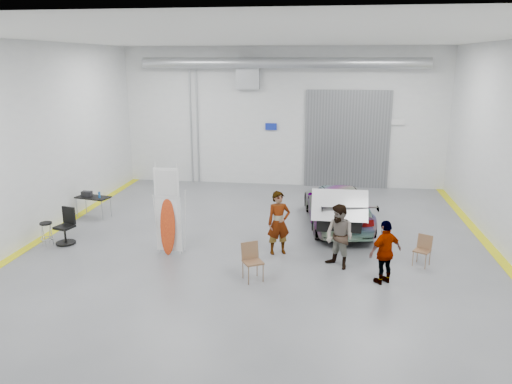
# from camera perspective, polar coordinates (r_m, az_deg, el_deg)

# --- Properties ---
(ground) EXTENTS (16.00, 16.00, 0.00)m
(ground) POSITION_cam_1_polar(r_m,az_deg,el_deg) (14.89, 0.29, -6.52)
(ground) COLOR slate
(ground) RESTS_ON ground
(room_shell) EXTENTS (14.02, 16.18, 6.01)m
(room_shell) POSITION_cam_1_polar(r_m,az_deg,el_deg) (16.10, 2.22, 10.05)
(room_shell) COLOR silver
(room_shell) RESTS_ON ground
(sedan_car) EXTENTS (2.54, 5.01, 1.39)m
(sedan_car) POSITION_cam_1_polar(r_m,az_deg,el_deg) (16.98, 9.31, -1.51)
(sedan_car) COLOR silver
(sedan_car) RESTS_ON ground
(person_a) EXTENTS (0.79, 0.67, 1.85)m
(person_a) POSITION_cam_1_polar(r_m,az_deg,el_deg) (14.28, 2.61, -3.53)
(person_a) COLOR #88684A
(person_a) RESTS_ON ground
(person_b) EXTENTS (1.08, 1.06, 1.76)m
(person_b) POSITION_cam_1_polar(r_m,az_deg,el_deg) (13.50, 9.51, -5.06)
(person_b) COLOR #496486
(person_b) RESTS_ON ground
(person_c) EXTENTS (1.01, 0.87, 1.65)m
(person_c) POSITION_cam_1_polar(r_m,az_deg,el_deg) (12.84, 14.56, -6.66)
(person_c) COLOR brown
(person_c) RESTS_ON ground
(surfboard_display) EXTENTS (0.76, 0.24, 2.68)m
(surfboard_display) POSITION_cam_1_polar(r_m,az_deg,el_deg) (14.38, -10.01, -2.94)
(surfboard_display) COLOR white
(surfboard_display) RESTS_ON ground
(folding_chair_near) EXTENTS (0.62, 0.67, 0.96)m
(folding_chair_near) POSITION_cam_1_polar(r_m,az_deg,el_deg) (12.79, -0.35, -8.79)
(folding_chair_near) COLOR brown
(folding_chair_near) RESTS_ON ground
(folding_chair_far) EXTENTS (0.54, 0.58, 0.84)m
(folding_chair_far) POSITION_cam_1_polar(r_m,az_deg,el_deg) (14.37, 18.38, -7.01)
(folding_chair_far) COLOR brown
(folding_chair_far) RESTS_ON ground
(shop_stool) EXTENTS (0.37, 0.37, 0.73)m
(shop_stool) POSITION_cam_1_polar(r_m,az_deg,el_deg) (16.29, -22.79, -4.46)
(shop_stool) COLOR black
(shop_stool) RESTS_ON ground
(work_table) EXTENTS (1.28, 0.83, 0.96)m
(work_table) POSITION_cam_1_polar(r_m,az_deg,el_deg) (18.57, -18.30, -0.51)
(work_table) COLOR #989BA0
(work_table) RESTS_ON ground
(office_chair) EXTENTS (0.59, 0.62, 1.10)m
(office_chair) POSITION_cam_1_polar(r_m,az_deg,el_deg) (16.24, -20.92, -3.89)
(office_chair) COLOR black
(office_chair) RESTS_ON ground
(trunk_lid) EXTENTS (1.62, 0.99, 0.04)m
(trunk_lid) POSITION_cam_1_polar(r_m,az_deg,el_deg) (14.72, 9.59, -1.19)
(trunk_lid) COLOR silver
(trunk_lid) RESTS_ON sedan_car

